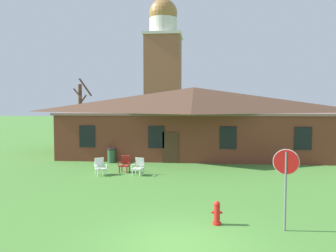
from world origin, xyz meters
name	(u,v)px	position (x,y,z in m)	size (l,w,h in m)	color
ground_plane	(178,244)	(0.00, 0.00, 0.00)	(200.00, 200.00, 0.00)	#477F33
brick_building	(194,120)	(0.00, 18.49, 2.72)	(20.05, 10.40, 5.35)	brown
dome_tower	(163,69)	(-4.69, 38.37, 8.83)	(5.18, 5.18, 19.30)	#93563D
stop_sign	(286,173)	(3.28, 1.39, 1.85)	(0.78, 0.24, 2.60)	slate
lawn_chair_by_porch	(100,166)	(-5.04, 9.17, 0.50)	(0.85, 0.87, 0.96)	white
lawn_chair_near_door	(125,164)	(-3.83, 10.13, 0.50)	(0.69, 0.72, 0.96)	maroon
lawn_chair_left_end	(139,166)	(-2.88, 9.39, 0.50)	(0.73, 0.78, 0.96)	silver
bare_tree_beside_building	(81,112)	(-10.84, 22.23, 3.24)	(1.80, 1.80, 6.40)	brown
fire_hydrant	(217,213)	(1.17, 1.73, 0.38)	(0.36, 0.28, 0.79)	red
trash_bin	(111,155)	(-5.46, 13.19, 0.50)	(0.56, 0.56, 0.98)	#335638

